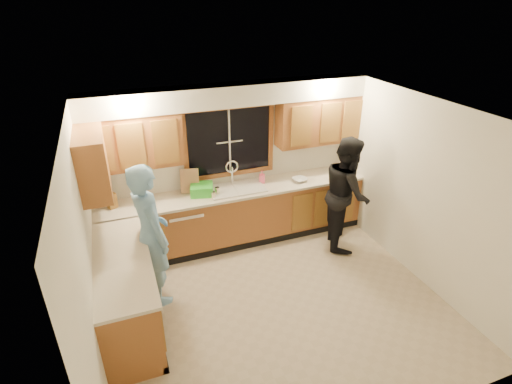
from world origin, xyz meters
TOP-DOWN VIEW (x-y plane):
  - floor at (0.00, 0.00)m, footprint 4.20×4.20m
  - ceiling at (0.00, 0.00)m, footprint 4.20×4.20m
  - wall_back at (0.00, 1.90)m, footprint 4.20×0.00m
  - wall_left at (-2.10, 0.00)m, footprint 0.00×3.80m
  - wall_right at (2.10, 0.00)m, footprint 0.00×3.80m
  - base_cabinets_back at (0.00, 1.60)m, footprint 4.20×0.60m
  - base_cabinets_left at (-1.80, 0.35)m, footprint 0.60×1.90m
  - countertop_back at (0.00, 1.58)m, footprint 4.20×0.63m
  - countertop_left at (-1.79, 0.35)m, footprint 0.63×1.90m
  - upper_cabinets_left at (-1.43, 1.73)m, footprint 1.35×0.33m
  - upper_cabinets_right at (1.43, 1.73)m, footprint 1.35×0.33m
  - upper_cabinets_return at (-1.94, 1.12)m, footprint 0.33×0.90m
  - soffit at (0.00, 1.72)m, footprint 4.20×0.35m
  - window_frame at (0.00, 1.89)m, footprint 1.44×0.03m
  - sink at (0.00, 1.60)m, footprint 0.86×0.52m
  - dishwasher at (-0.85, 1.59)m, footprint 0.60×0.56m
  - stove at (-1.80, -0.22)m, footprint 0.58×0.75m
  - man at (-1.41, 0.69)m, footprint 0.63×0.79m
  - woman at (1.56, 0.94)m, footprint 0.95×1.05m
  - knife_block at (-1.81, 1.66)m, footprint 0.15×0.14m
  - cutting_board at (-0.68, 1.76)m, footprint 0.29×0.16m
  - dish_crate at (-0.53, 1.63)m, footprint 0.40×0.38m
  - soap_bottle at (0.46, 1.69)m, footprint 0.12×0.12m
  - bowl at (1.05, 1.52)m, footprint 0.26×0.26m
  - can_left at (-0.41, 1.42)m, footprint 0.08×0.08m
  - can_right at (-0.32, 1.52)m, footprint 0.08×0.08m

SIDE VIEW (x-z plane):
  - floor at x=0.00m, z-range 0.00..0.00m
  - dishwasher at x=-0.85m, z-range 0.00..0.82m
  - base_cabinets_back at x=0.00m, z-range 0.00..0.88m
  - base_cabinets_left at x=-1.80m, z-range 0.00..0.88m
  - stove at x=-1.80m, z-range 0.00..0.90m
  - sink at x=0.00m, z-range 0.58..1.15m
  - woman at x=1.56m, z-range 0.00..1.78m
  - countertop_back at x=0.00m, z-range 0.88..0.92m
  - countertop_left at x=-1.79m, z-range 0.88..0.92m
  - bowl at x=1.05m, z-range 0.92..0.98m
  - man at x=-1.41m, z-range 0.00..1.90m
  - can_left at x=-0.41m, z-range 0.92..1.03m
  - can_right at x=-0.32m, z-range 0.92..1.04m
  - dish_crate at x=-0.53m, z-range 0.92..1.07m
  - soap_bottle at x=0.46m, z-range 0.92..1.12m
  - knife_block at x=-1.81m, z-range 0.92..1.14m
  - cutting_board at x=-0.68m, z-range 0.92..1.29m
  - wall_back at x=0.00m, z-range -0.85..3.35m
  - wall_left at x=-2.10m, z-range -0.65..3.15m
  - wall_right at x=2.10m, z-range -0.65..3.15m
  - window_frame at x=0.00m, z-range 1.03..2.17m
  - upper_cabinets_left at x=-1.43m, z-range 1.45..2.20m
  - upper_cabinets_right at x=1.43m, z-range 1.45..2.20m
  - upper_cabinets_return at x=-1.94m, z-range 1.45..2.20m
  - soffit at x=0.00m, z-range 2.20..2.50m
  - ceiling at x=0.00m, z-range 2.50..2.50m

